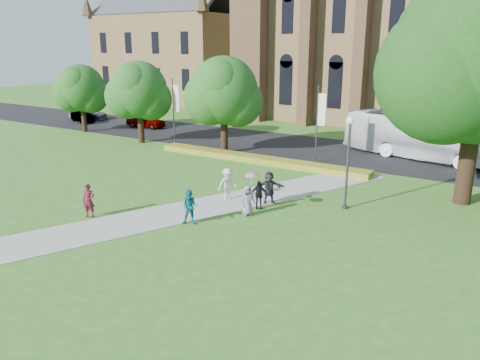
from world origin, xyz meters
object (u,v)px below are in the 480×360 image
Objects in this scene: tour_coach at (425,137)px; car_1 at (83,117)px; streetlamp at (348,152)px; car_0 at (146,121)px; car_2 at (88,113)px; pedestrian_0 at (89,201)px.

car_1 is (-37.81, -2.06, -1.14)m from tour_coach.
streetlamp reaches higher than car_1.
car_0 reaches higher than car_2.
streetlamp is at bearing -120.91° from car_0.
pedestrian_0 is (16.53, -22.28, 0.16)m from car_0.
car_2 is (-39.03, -0.15, -1.11)m from tour_coach.
car_0 reaches higher than car_1.
tour_coach is 29.05m from car_0.
pedestrian_0 reaches higher than car_0.
car_1 is 32.91m from pedestrian_0.
car_1 is at bearing 105.16° from tour_coach.
pedestrian_0 is (26.53, -22.95, 0.23)m from car_2.
tour_coach reaches higher than pedestrian_0.
car_0 is at bearing -63.13° from car_1.
car_1 is 0.85× the size of car_2.
streetlamp is 1.17× the size of car_0.
car_2 is at bearing 51.04° from car_1.
car_2 is at bearing 81.65° from car_0.
pedestrian_0 is at bearing -147.99° from car_0.
streetlamp is at bearing -129.03° from car_2.
streetlamp is 14.66m from tour_coach.
car_2 is (-37.70, 14.38, -2.58)m from streetlamp.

